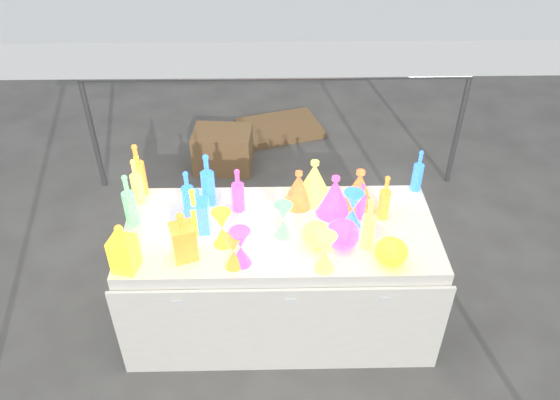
{
  "coord_description": "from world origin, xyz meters",
  "views": [
    {
      "loc": [
        -0.05,
        -2.4,
        2.78
      ],
      "look_at": [
        0.0,
        0.0,
        0.95
      ],
      "focal_mm": 35.0,
      "sensor_mm": 36.0,
      "label": 1
    }
  ],
  "objects_px": {
    "cardboard_box_closed": "(223,149)",
    "hourglass_0": "(233,252)",
    "display_table": "(280,275)",
    "globe_0": "(391,253)",
    "bottle_0": "(139,174)",
    "lampshade_0": "(298,188)",
    "decanter_0": "(123,247)"
  },
  "relations": [
    {
      "from": "cardboard_box_closed",
      "to": "bottle_0",
      "type": "relative_size",
      "value": 1.79
    },
    {
      "from": "hourglass_0",
      "to": "decanter_0",
      "type": "bearing_deg",
      "value": -179.44
    },
    {
      "from": "cardboard_box_closed",
      "to": "globe_0",
      "type": "xyz_separation_m",
      "value": [
        1.05,
        -2.07,
        0.64
      ]
    },
    {
      "from": "bottle_0",
      "to": "lampshade_0",
      "type": "height_order",
      "value": "bottle_0"
    },
    {
      "from": "globe_0",
      "to": "lampshade_0",
      "type": "relative_size",
      "value": 0.77
    },
    {
      "from": "bottle_0",
      "to": "globe_0",
      "type": "height_order",
      "value": "bottle_0"
    },
    {
      "from": "display_table",
      "to": "hourglass_0",
      "type": "height_order",
      "value": "hourglass_0"
    },
    {
      "from": "cardboard_box_closed",
      "to": "lampshade_0",
      "type": "relative_size",
      "value": 2.19
    },
    {
      "from": "display_table",
      "to": "hourglass_0",
      "type": "xyz_separation_m",
      "value": [
        -0.25,
        -0.3,
        0.48
      ]
    },
    {
      "from": "hourglass_0",
      "to": "globe_0",
      "type": "xyz_separation_m",
      "value": [
        0.83,
        0.0,
        -0.03
      ]
    },
    {
      "from": "bottle_0",
      "to": "lampshade_0",
      "type": "distance_m",
      "value": 0.97
    },
    {
      "from": "bottle_0",
      "to": "globe_0",
      "type": "bearing_deg",
      "value": -24.65
    },
    {
      "from": "cardboard_box_closed",
      "to": "lampshade_0",
      "type": "height_order",
      "value": "lampshade_0"
    },
    {
      "from": "cardboard_box_closed",
      "to": "bottle_0",
      "type": "height_order",
      "value": "bottle_0"
    },
    {
      "from": "display_table",
      "to": "globe_0",
      "type": "relative_size",
      "value": 10.36
    },
    {
      "from": "globe_0",
      "to": "display_table",
      "type": "bearing_deg",
      "value": 152.9
    },
    {
      "from": "hourglass_0",
      "to": "globe_0",
      "type": "bearing_deg",
      "value": 0.1
    },
    {
      "from": "lampshade_0",
      "to": "bottle_0",
      "type": "bearing_deg",
      "value": 151.99
    },
    {
      "from": "display_table",
      "to": "decanter_0",
      "type": "bearing_deg",
      "value": -159.56
    },
    {
      "from": "cardboard_box_closed",
      "to": "hourglass_0",
      "type": "relative_size",
      "value": 2.54
    },
    {
      "from": "globe_0",
      "to": "bottle_0",
      "type": "bearing_deg",
      "value": 155.35
    },
    {
      "from": "bottle_0",
      "to": "decanter_0",
      "type": "xyz_separation_m",
      "value": [
        0.04,
        -0.66,
        0.0
      ]
    },
    {
      "from": "display_table",
      "to": "bottle_0",
      "type": "xyz_separation_m",
      "value": [
        -0.85,
        0.36,
        0.52
      ]
    },
    {
      "from": "hourglass_0",
      "to": "bottle_0",
      "type": "bearing_deg",
      "value": 132.44
    },
    {
      "from": "cardboard_box_closed",
      "to": "hourglass_0",
      "type": "distance_m",
      "value": 2.18
    },
    {
      "from": "display_table",
      "to": "bottle_0",
      "type": "relative_size",
      "value": 6.5
    },
    {
      "from": "globe_0",
      "to": "cardboard_box_closed",
      "type": "bearing_deg",
      "value": 117.0
    },
    {
      "from": "display_table",
      "to": "globe_0",
      "type": "bearing_deg",
      "value": -27.1
    },
    {
      "from": "decanter_0",
      "to": "globe_0",
      "type": "height_order",
      "value": "decanter_0"
    },
    {
      "from": "hourglass_0",
      "to": "cardboard_box_closed",
      "type": "bearing_deg",
      "value": 96.21
    },
    {
      "from": "bottle_0",
      "to": "lampshade_0",
      "type": "relative_size",
      "value": 1.22
    },
    {
      "from": "hourglass_0",
      "to": "globe_0",
      "type": "distance_m",
      "value": 0.83
    }
  ]
}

